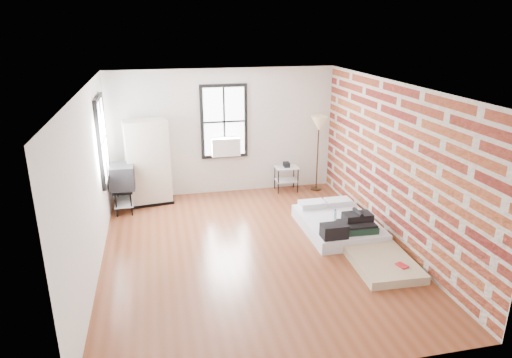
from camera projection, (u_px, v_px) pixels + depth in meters
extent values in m
plane|color=brown|center=(252.00, 251.00, 7.85)|extent=(6.00, 6.00, 0.00)
cube|color=silver|center=(224.00, 132.00, 10.16)|extent=(5.00, 0.01, 2.80)
cube|color=silver|center=(313.00, 266.00, 4.62)|extent=(5.00, 0.01, 2.80)
cube|color=silver|center=(90.00, 185.00, 6.88)|extent=(0.01, 6.00, 2.80)
cube|color=brown|center=(393.00, 164.00, 7.90)|extent=(0.02, 6.00, 2.80)
cube|color=white|center=(252.00, 87.00, 6.93)|extent=(5.00, 6.00, 0.01)
cube|color=white|center=(224.00, 122.00, 10.03)|extent=(0.90, 0.02, 1.50)
cube|color=black|center=(202.00, 122.00, 9.95)|extent=(0.07, 0.08, 1.64)
cube|color=black|center=(246.00, 121.00, 10.15)|extent=(0.07, 0.08, 1.64)
cube|color=black|center=(223.00, 85.00, 9.79)|extent=(0.90, 0.08, 0.07)
cube|color=black|center=(225.00, 156.00, 10.30)|extent=(0.90, 0.08, 0.07)
cube|color=black|center=(224.00, 122.00, 10.02)|extent=(0.04, 0.02, 1.50)
cube|color=black|center=(224.00, 122.00, 10.02)|extent=(0.90, 0.02, 0.04)
cube|color=white|center=(226.00, 146.00, 10.09)|extent=(0.62, 0.30, 0.40)
cube|color=white|center=(103.00, 140.00, 8.47)|extent=(0.02, 0.90, 1.50)
cube|color=black|center=(99.00, 147.00, 8.02)|extent=(0.08, 0.07, 1.64)
cube|color=black|center=(104.00, 134.00, 8.91)|extent=(0.08, 0.07, 1.64)
cube|color=black|center=(97.00, 98.00, 8.21)|extent=(0.08, 0.90, 0.07)
cube|color=black|center=(106.00, 180.00, 8.72)|extent=(0.08, 0.90, 0.07)
cube|color=black|center=(104.00, 140.00, 8.47)|extent=(0.02, 0.04, 1.50)
cube|color=black|center=(104.00, 140.00, 8.47)|extent=(0.02, 0.90, 0.04)
cube|color=white|center=(338.00, 225.00, 8.59)|extent=(1.30, 1.75, 0.23)
cube|color=white|center=(312.00, 204.00, 9.11)|extent=(0.51, 0.33, 0.11)
cube|color=white|center=(338.00, 202.00, 9.22)|extent=(0.51, 0.33, 0.11)
cube|color=black|center=(357.00, 220.00, 8.16)|extent=(0.51, 0.30, 0.28)
cylinder|color=black|center=(358.00, 212.00, 8.11)|extent=(0.08, 0.32, 0.07)
cube|color=black|center=(334.00, 231.00, 7.80)|extent=(0.44, 0.28, 0.24)
cylinder|color=#C3ECFB|center=(335.00, 216.00, 8.45)|extent=(0.06, 0.06, 0.20)
cylinder|color=#1856AA|center=(335.00, 210.00, 8.42)|extent=(0.03, 0.03, 0.03)
cube|color=tan|center=(376.00, 255.00, 7.55)|extent=(1.00, 1.81, 0.14)
cube|color=#153023|center=(356.00, 230.00, 8.09)|extent=(0.67, 0.49, 0.21)
cube|color=black|center=(357.00, 223.00, 8.05)|extent=(0.63, 0.45, 0.04)
cube|color=red|center=(402.00, 266.00, 7.08)|extent=(0.17, 0.21, 0.02)
cube|color=black|center=(151.00, 201.00, 9.94)|extent=(0.99, 0.65, 0.06)
cube|color=beige|center=(148.00, 161.00, 9.64)|extent=(0.94, 0.61, 1.77)
cylinder|color=black|center=(278.00, 182.00, 10.34)|extent=(0.02, 0.02, 0.57)
cylinder|color=black|center=(298.00, 181.00, 10.42)|extent=(0.02, 0.02, 0.57)
cylinder|color=black|center=(275.00, 177.00, 10.67)|extent=(0.02, 0.02, 0.57)
cylinder|color=black|center=(294.00, 176.00, 10.75)|extent=(0.02, 0.02, 0.57)
cube|color=silver|center=(286.00, 167.00, 10.45)|extent=(0.53, 0.43, 0.02)
cube|color=silver|center=(286.00, 180.00, 10.55)|extent=(0.51, 0.41, 0.02)
cube|color=black|center=(287.00, 165.00, 10.43)|extent=(0.13, 0.19, 0.10)
cylinder|color=#302110|center=(316.00, 189.00, 10.72)|extent=(0.25, 0.25, 0.03)
cylinder|color=#302110|center=(317.00, 158.00, 10.47)|extent=(0.03, 0.03, 1.50)
cone|color=#D1BC86|center=(319.00, 124.00, 10.20)|extent=(0.37, 0.37, 0.33)
cylinder|color=black|center=(116.00, 206.00, 9.14)|extent=(0.03, 0.03, 0.49)
cylinder|color=black|center=(131.00, 204.00, 9.20)|extent=(0.03, 0.03, 0.49)
cylinder|color=black|center=(118.00, 195.00, 9.68)|extent=(0.03, 0.03, 0.49)
cylinder|color=black|center=(132.00, 194.00, 9.74)|extent=(0.03, 0.03, 0.49)
cube|color=black|center=(123.00, 189.00, 9.36)|extent=(0.40, 0.71, 0.03)
cube|color=silver|center=(125.00, 202.00, 9.46)|extent=(0.38, 0.69, 0.02)
cube|color=black|center=(122.00, 177.00, 9.27)|extent=(0.50, 0.57, 0.49)
cube|color=black|center=(134.00, 176.00, 9.33)|extent=(0.02, 0.47, 0.39)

